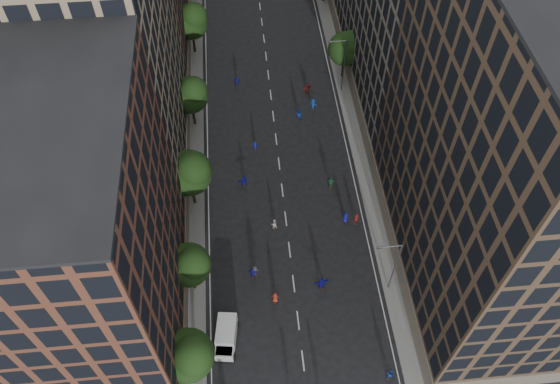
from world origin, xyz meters
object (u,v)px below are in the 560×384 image
Objects in this scene: skater_2 at (390,374)px; cargo_van at (226,336)px; streetlamp_far at (343,63)px; streetlamp_near at (393,265)px.

cargo_van is at bearing -2.63° from skater_2.
streetlamp_near is at bearing -90.00° from streetlamp_far.
streetlamp_far is at bearing 90.00° from streetlamp_near.
skater_2 is (-1.87, -9.93, -4.36)m from streetlamp_near.
streetlamp_near is at bearing -85.23° from skater_2.
cargo_van reaches higher than skater_2.
streetlamp_far is 1.90× the size of cargo_van.
streetlamp_near is 33.00m from streetlamp_far.
skater_2 is at bearing -92.49° from streetlamp_far.
skater_2 is (16.29, -5.31, -0.46)m from cargo_van.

